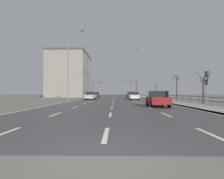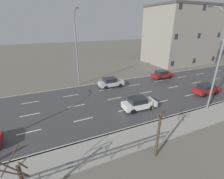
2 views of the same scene
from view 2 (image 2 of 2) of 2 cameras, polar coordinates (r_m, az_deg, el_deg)
ground_plane at (r=34.86m, az=30.48°, el=2.63°), size 160.00×160.00×0.12m
street_lamp_midground at (r=21.30m, az=32.96°, el=7.50°), size 2.68×0.24×11.61m
street_lamp_left_bank at (r=26.96m, az=-12.28°, el=13.13°), size 2.84×0.24×11.86m
traffic_signal_left at (r=49.17m, az=34.65°, el=11.25°), size 5.22×0.36×5.55m
car_distant at (r=27.82m, az=30.37°, el=0.18°), size 1.93×4.15×1.57m
car_near_left at (r=20.02m, az=9.42°, el=-4.79°), size 2.00×4.18×1.57m
car_far_right at (r=26.74m, az=-0.41°, el=2.56°), size 1.89×4.13×1.57m
car_far_left at (r=32.54m, az=17.23°, el=5.15°), size 1.97×4.17×1.57m
brick_building at (r=47.80m, az=22.95°, el=17.30°), size 11.43×16.54×14.17m
bare_tree_mid at (r=12.93m, az=16.03°, el=-14.09°), size 1.39×1.66×4.85m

